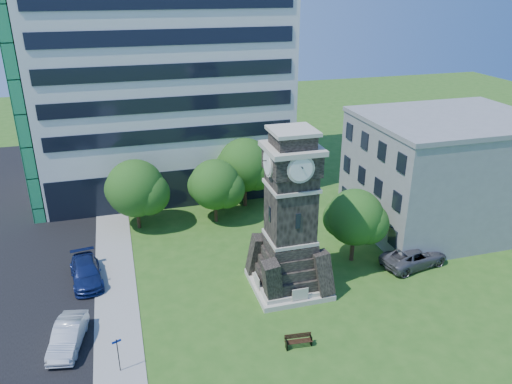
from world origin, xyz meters
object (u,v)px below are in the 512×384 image
object	(u,v)px
clock_tower	(290,224)
park_bench	(298,340)
car_street_mid	(68,336)
car_street_north	(86,272)
street_sign	(118,352)
car_east_lot	(414,257)

from	to	relation	value
clock_tower	park_bench	distance (m)	8.23
clock_tower	car_street_mid	xyz separation A→B (m)	(-15.47, -2.45, -4.52)
clock_tower	car_street_north	xyz separation A→B (m)	(-14.57, 4.95, -4.51)
car_street_mid	car_street_north	size ratio (longest dim) A/B	0.87
car_street_north	car_street_mid	bearing A→B (deg)	-103.97
park_bench	street_sign	distance (m)	10.92
car_street_mid	car_east_lot	xyz separation A→B (m)	(26.20, 2.57, 0.02)
car_street_north	clock_tower	bearing A→B (deg)	-25.78
car_street_north	park_bench	world-z (taller)	car_street_north
car_street_mid	car_street_north	world-z (taller)	car_street_north
clock_tower	car_street_north	distance (m)	16.03
car_street_mid	car_east_lot	size ratio (longest dim) A/B	0.82
car_east_lot	park_bench	distance (m)	13.99
park_bench	street_sign	size ratio (longest dim) A/B	0.75
car_east_lot	park_bench	size ratio (longest dim) A/B	3.25
car_street_mid	clock_tower	bearing A→B (deg)	19.79
car_street_north	street_sign	distance (m)	10.82
park_bench	car_street_north	bearing A→B (deg)	144.14
car_east_lot	clock_tower	bearing A→B (deg)	79.89
car_street_north	park_bench	distance (m)	17.28
car_street_mid	car_east_lot	distance (m)	26.32
car_street_mid	street_sign	xyz separation A→B (m)	(3.01, -3.19, 0.69)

